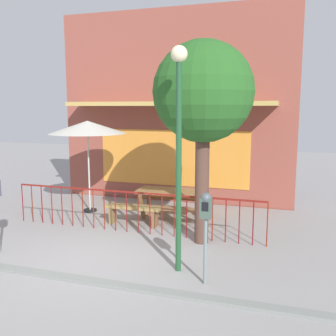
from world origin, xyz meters
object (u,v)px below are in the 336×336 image
Objects in this scene: street_tree at (203,94)px; street_lamp at (179,128)px; patio_umbrella at (87,128)px; patio_bench at (133,211)px; picnic_table_left at (172,196)px; parking_meter_near at (206,214)px.

street_lamp is at bearing -92.73° from street_tree.
street_lamp reaches higher than patio_umbrella.
patio_bench is 3.58m from street_lamp.
picnic_table_left is 1.32× the size of patio_bench.
parking_meter_near is 1.51m from street_lamp.
street_lamp is at bearing -50.98° from patio_bench.
patio_bench is at bearing 129.02° from street_lamp.
patio_bench is 0.36× the size of street_lamp.
street_tree is (1.86, -0.68, 2.79)m from patio_bench.
street_tree is at bearing -23.14° from patio_umbrella.
patio_umbrella is 1.79× the size of patio_bench.
picnic_table_left is at bearing -1.80° from patio_umbrella.
picnic_table_left is at bearing 127.29° from street_tree.
street_lamp is at bearing -41.33° from patio_umbrella.
parking_meter_near is at bearing -47.66° from patio_bench.
picnic_table_left is 3.73m from parking_meter_near.
parking_meter_near reaches higher than picnic_table_left.
patio_umbrella reaches higher than picnic_table_left.
patio_bench is (1.66, -0.82, -1.98)m from patio_umbrella.
street_tree is (1.09, -1.43, 2.53)m from picnic_table_left.
street_tree is at bearing 104.49° from parking_meter_near.
patio_bench is 0.91× the size of parking_meter_near.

